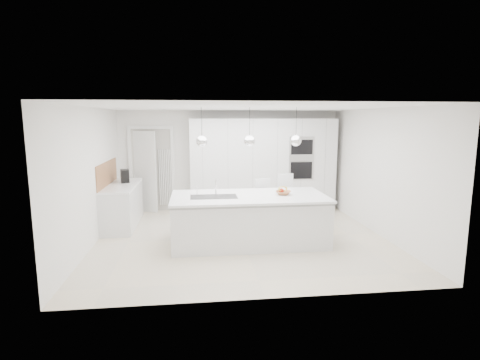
{
  "coord_description": "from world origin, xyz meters",
  "views": [
    {
      "loc": [
        -0.86,
        -6.94,
        2.28
      ],
      "look_at": [
        0.0,
        0.3,
        1.1
      ],
      "focal_mm": 28.0,
      "sensor_mm": 36.0,
      "label": 1
    }
  ],
  "objects": [
    {
      "name": "bar_stool_right",
      "position": [
        1.03,
        0.62,
        0.56
      ],
      "size": [
        0.5,
        0.6,
        1.13
      ],
      "primitive_type": null,
      "rotation": [
        0.0,
        0.0,
        0.27
      ],
      "color": "white",
      "rests_on": "floor"
    },
    {
      "name": "pendant_left",
      "position": [
        -0.75,
        -0.3,
        1.9
      ],
      "size": [
        0.2,
        0.2,
        0.2
      ],
      "primitive_type": "sphere",
      "color": "white",
      "rests_on": "ceiling"
    },
    {
      "name": "bar_stool_left",
      "position": [
        0.52,
        0.54,
        0.53
      ],
      "size": [
        0.43,
        0.54,
        1.05
      ],
      "primitive_type": null,
      "rotation": [
        0.0,
        0.0,
        0.19
      ],
      "color": "white",
      "rests_on": "floor"
    },
    {
      "name": "apple_a",
      "position": [
        0.71,
        -0.26,
        0.97
      ],
      "size": [
        0.09,
        0.09,
        0.09
      ],
      "primitive_type": "sphere",
      "color": "#AF1C0D",
      "rests_on": "fruit_bowl"
    },
    {
      "name": "wall_left",
      "position": [
        -2.75,
        0.0,
        1.25
      ],
      "size": [
        0.0,
        5.0,
        5.0
      ],
      "primitive_type": "plane",
      "rotation": [
        1.57,
        0.0,
        1.57
      ],
      "color": "white",
      "rests_on": "ground"
    },
    {
      "name": "pendant_mid",
      "position": [
        0.1,
        -0.3,
        1.9
      ],
      "size": [
        0.2,
        0.2,
        0.2
      ],
      "primitive_type": "sphere",
      "color": "white",
      "rests_on": "ceiling"
    },
    {
      "name": "oak_backsplash",
      "position": [
        -2.74,
        1.2,
        1.15
      ],
      "size": [
        0.02,
        1.8,
        0.5
      ],
      "primitive_type": "cube",
      "color": "#AC7247",
      "rests_on": "wall_left"
    },
    {
      "name": "island_worktop",
      "position": [
        0.1,
        -0.25,
        0.88
      ],
      "size": [
        2.84,
        1.4,
        0.04
      ],
      "primitive_type": "cube",
      "color": "white",
      "rests_on": "island_base"
    },
    {
      "name": "hallway_door",
      "position": [
        -2.2,
        2.42,
        1.0
      ],
      "size": [
        0.76,
        0.38,
        2.0
      ],
      "primitive_type": "cube",
      "rotation": [
        0.0,
        0.0,
        -0.44
      ],
      "color": "white",
      "rests_on": "floor"
    },
    {
      "name": "island_base",
      "position": [
        0.1,
        -0.3,
        0.43
      ],
      "size": [
        2.8,
        1.2,
        0.86
      ],
      "primitive_type": "cube",
      "color": "white",
      "rests_on": "floor"
    },
    {
      "name": "island_sink",
      "position": [
        -0.55,
        -0.3,
        0.82
      ],
      "size": [
        0.84,
        0.44,
        0.18
      ],
      "primitive_type": null,
      "color": "#3F3F42",
      "rests_on": "island_worktop"
    },
    {
      "name": "tall_cabinets",
      "position": [
        0.8,
        2.2,
        1.15
      ],
      "size": [
        3.6,
        0.6,
        2.3
      ],
      "primitive_type": "cube",
      "color": "white",
      "rests_on": "floor"
    },
    {
      "name": "apple_c",
      "position": [
        0.72,
        -0.22,
        0.97
      ],
      "size": [
        0.08,
        0.08,
        0.08
      ],
      "primitive_type": "sphere",
      "color": "#AF1C0D",
      "rests_on": "fruit_bowl"
    },
    {
      "name": "left_worktop",
      "position": [
        -2.45,
        1.2,
        0.88
      ],
      "size": [
        0.62,
        1.82,
        0.04
      ],
      "primitive_type": "cube",
      "color": "white",
      "rests_on": "left_base_cabinets"
    },
    {
      "name": "banana_bunch",
      "position": [
        0.73,
        -0.26,
        1.01
      ],
      "size": [
        0.22,
        0.16,
        0.2
      ],
      "primitive_type": "torus",
      "rotation": [
        1.22,
        0.0,
        0.35
      ],
      "color": "yellow",
      "rests_on": "fruit_bowl"
    },
    {
      "name": "apple_b",
      "position": [
        0.72,
        -0.21,
        0.97
      ],
      "size": [
        0.08,
        0.08,
        0.08
      ],
      "primitive_type": "sphere",
      "color": "#AF1C0D",
      "rests_on": "fruit_bowl"
    },
    {
      "name": "wall_back",
      "position": [
        0.0,
        2.5,
        1.25
      ],
      "size": [
        5.5,
        0.0,
        5.5
      ],
      "primitive_type": "plane",
      "rotation": [
        1.57,
        0.0,
        0.0
      ],
      "color": "white",
      "rests_on": "ground"
    },
    {
      "name": "pendant_right",
      "position": [
        0.95,
        -0.3,
        1.9
      ],
      "size": [
        0.2,
        0.2,
        0.2
      ],
      "primitive_type": "sphere",
      "color": "white",
      "rests_on": "ceiling"
    },
    {
      "name": "doorway_frame",
      "position": [
        -1.95,
        2.47,
        1.02
      ],
      "size": [
        1.11,
        0.08,
        2.13
      ],
      "primitive_type": null,
      "color": "white",
      "rests_on": "floor"
    },
    {
      "name": "fruit_bowl",
      "position": [
        0.75,
        -0.26,
        0.93
      ],
      "size": [
        0.36,
        0.36,
        0.07
      ],
      "primitive_type": "imported",
      "rotation": [
        0.0,
        0.0,
        -0.32
      ],
      "color": "#AC7247",
      "rests_on": "island_worktop"
    },
    {
      "name": "espresso_machine",
      "position": [
        -2.43,
        1.49,
        1.04
      ],
      "size": [
        0.23,
        0.3,
        0.29
      ],
      "primitive_type": "cube",
      "rotation": [
        0.0,
        0.0,
        0.24
      ],
      "color": "black",
      "rests_on": "left_worktop"
    },
    {
      "name": "oven_stack",
      "position": [
        1.7,
        1.89,
        1.35
      ],
      "size": [
        0.62,
        0.04,
        1.05
      ],
      "primitive_type": null,
      "color": "#A5A5A8",
      "rests_on": "tall_cabinets"
    },
    {
      "name": "island_tap",
      "position": [
        -0.5,
        -0.1,
        1.05
      ],
      "size": [
        0.02,
        0.02,
        0.3
      ],
      "primitive_type": "cylinder",
      "color": "white",
      "rests_on": "island_worktop"
    },
    {
      "name": "floor",
      "position": [
        0.0,
        0.0,
        0.0
      ],
      "size": [
        5.5,
        5.5,
        0.0
      ],
      "primitive_type": "plane",
      "color": "beige",
      "rests_on": "ground"
    },
    {
      "name": "ceiling",
      "position": [
        0.0,
        0.0,
        2.5
      ],
      "size": [
        5.5,
        5.5,
        0.0
      ],
      "primitive_type": "plane",
      "rotation": [
        3.14,
        0.0,
        0.0
      ],
      "color": "white",
      "rests_on": "wall_back"
    },
    {
      "name": "radiator",
      "position": [
        -1.63,
        2.46,
        0.85
      ],
      "size": [
        0.32,
        0.04,
        1.4
      ],
      "primitive_type": null,
      "color": "white",
      "rests_on": "floor"
    },
    {
      "name": "left_base_cabinets",
      "position": [
        -2.45,
        1.2,
        0.43
      ],
      "size": [
        0.6,
        1.8,
        0.86
      ],
      "primitive_type": "cube",
      "color": "white",
      "rests_on": "floor"
    }
  ]
}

